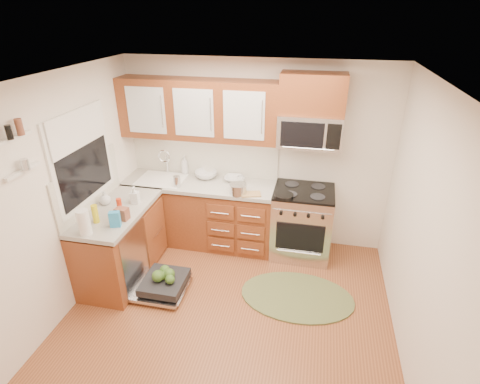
% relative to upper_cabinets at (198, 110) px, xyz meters
% --- Properties ---
extents(floor, '(3.50, 3.50, 0.00)m').
position_rel_upper_cabinets_xyz_m(floor, '(0.73, -1.57, -1.88)').
color(floor, brown).
rests_on(floor, ground).
extents(ceiling, '(3.50, 3.50, 0.00)m').
position_rel_upper_cabinets_xyz_m(ceiling, '(0.73, -1.57, 0.62)').
color(ceiling, white).
rests_on(ceiling, ground).
extents(wall_back, '(3.50, 0.04, 2.50)m').
position_rel_upper_cabinets_xyz_m(wall_back, '(0.73, 0.18, -0.62)').
color(wall_back, silver).
rests_on(wall_back, ground).
extents(wall_left, '(0.04, 3.50, 2.50)m').
position_rel_upper_cabinets_xyz_m(wall_left, '(-1.02, -1.57, -0.62)').
color(wall_left, silver).
rests_on(wall_left, ground).
extents(wall_right, '(0.04, 3.50, 2.50)m').
position_rel_upper_cabinets_xyz_m(wall_right, '(2.48, -1.57, -0.62)').
color(wall_right, silver).
rests_on(wall_right, ground).
extents(base_cabinet_back, '(2.05, 0.60, 0.85)m').
position_rel_upper_cabinets_xyz_m(base_cabinet_back, '(0.00, -0.12, -1.45)').
color(base_cabinet_back, '#642E16').
rests_on(base_cabinet_back, ground).
extents(base_cabinet_left, '(0.60, 1.25, 0.85)m').
position_rel_upper_cabinets_xyz_m(base_cabinet_left, '(-0.72, -1.05, -1.45)').
color(base_cabinet_left, '#642E16').
rests_on(base_cabinet_left, ground).
extents(countertop_back, '(2.07, 0.64, 0.05)m').
position_rel_upper_cabinets_xyz_m(countertop_back, '(0.00, -0.14, -0.97)').
color(countertop_back, '#ABA79D').
rests_on(countertop_back, base_cabinet_back).
extents(countertop_left, '(0.64, 1.27, 0.05)m').
position_rel_upper_cabinets_xyz_m(countertop_left, '(-0.71, -1.05, -0.97)').
color(countertop_left, '#ABA79D').
rests_on(countertop_left, base_cabinet_left).
extents(backsplash_back, '(2.05, 0.02, 0.57)m').
position_rel_upper_cabinets_xyz_m(backsplash_back, '(0.00, 0.16, -0.67)').
color(backsplash_back, silver).
rests_on(backsplash_back, ground).
extents(backsplash_left, '(0.02, 1.25, 0.57)m').
position_rel_upper_cabinets_xyz_m(backsplash_left, '(-1.01, -1.05, -0.67)').
color(backsplash_left, silver).
rests_on(backsplash_left, ground).
extents(upper_cabinets, '(2.05, 0.35, 0.75)m').
position_rel_upper_cabinets_xyz_m(upper_cabinets, '(0.00, 0.00, 0.00)').
color(upper_cabinets, '#642E16').
rests_on(upper_cabinets, ground).
extents(cabinet_over_mw, '(0.76, 0.35, 0.47)m').
position_rel_upper_cabinets_xyz_m(cabinet_over_mw, '(1.41, 0.00, 0.26)').
color(cabinet_over_mw, '#642E16').
rests_on(cabinet_over_mw, ground).
extents(range, '(0.76, 0.64, 0.95)m').
position_rel_upper_cabinets_xyz_m(range, '(1.41, -0.15, -1.40)').
color(range, silver).
rests_on(range, ground).
extents(microwave, '(0.76, 0.38, 0.40)m').
position_rel_upper_cabinets_xyz_m(microwave, '(1.41, -0.02, -0.18)').
color(microwave, silver).
rests_on(microwave, ground).
extents(sink, '(0.62, 0.50, 0.26)m').
position_rel_upper_cabinets_xyz_m(sink, '(-0.52, -0.16, -1.07)').
color(sink, white).
rests_on(sink, ground).
extents(dishwasher, '(0.70, 0.60, 0.20)m').
position_rel_upper_cabinets_xyz_m(dishwasher, '(-0.13, -1.27, -1.77)').
color(dishwasher, silver).
rests_on(dishwasher, ground).
extents(window, '(0.03, 1.05, 1.05)m').
position_rel_upper_cabinets_xyz_m(window, '(-1.01, -1.07, -0.32)').
color(window, white).
rests_on(window, ground).
extents(window_blind, '(0.02, 0.96, 0.40)m').
position_rel_upper_cabinets_xyz_m(window_blind, '(-0.98, -1.07, 0.00)').
color(window_blind, white).
rests_on(window_blind, ground).
extents(shelf_upper, '(0.04, 0.40, 0.03)m').
position_rel_upper_cabinets_xyz_m(shelf_upper, '(-0.99, -1.92, 0.17)').
color(shelf_upper, white).
rests_on(shelf_upper, ground).
extents(shelf_lower, '(0.04, 0.40, 0.03)m').
position_rel_upper_cabinets_xyz_m(shelf_lower, '(-0.99, -1.92, -0.12)').
color(shelf_lower, white).
rests_on(shelf_lower, ground).
extents(rug, '(1.49, 1.17, 0.02)m').
position_rel_upper_cabinets_xyz_m(rug, '(1.44, -1.05, -1.86)').
color(rug, olive).
rests_on(rug, ground).
extents(skillet, '(0.26, 0.26, 0.04)m').
position_rel_upper_cabinets_xyz_m(skillet, '(1.17, -0.40, -0.90)').
color(skillet, black).
rests_on(skillet, range).
extents(stock_pot, '(0.27, 0.27, 0.13)m').
position_rel_upper_cabinets_xyz_m(stock_pot, '(0.59, -0.35, -0.89)').
color(stock_pot, silver).
rests_on(stock_pot, countertop_back).
extents(cutting_board, '(0.28, 0.22, 0.02)m').
position_rel_upper_cabinets_xyz_m(cutting_board, '(0.76, -0.35, -0.94)').
color(cutting_board, '#A8844C').
rests_on(cutting_board, countertop_back).
extents(canister, '(0.10, 0.10, 0.15)m').
position_rel_upper_cabinets_xyz_m(canister, '(-0.23, -0.32, -0.88)').
color(canister, silver).
rests_on(canister, countertop_back).
extents(paper_towel_roll, '(0.14, 0.14, 0.28)m').
position_rel_upper_cabinets_xyz_m(paper_towel_roll, '(-0.75, -1.59, -0.81)').
color(paper_towel_roll, white).
rests_on(paper_towel_roll, countertop_left).
extents(mustard_bottle, '(0.07, 0.07, 0.21)m').
position_rel_upper_cabinets_xyz_m(mustard_bottle, '(-0.77, -1.36, -0.85)').
color(mustard_bottle, yellow).
rests_on(mustard_bottle, countertop_left).
extents(red_bottle, '(0.06, 0.06, 0.21)m').
position_rel_upper_cabinets_xyz_m(red_bottle, '(-0.59, -1.17, -0.84)').
color(red_bottle, red).
rests_on(red_bottle, countertop_left).
extents(wooden_box, '(0.15, 0.11, 0.14)m').
position_rel_upper_cabinets_xyz_m(wooden_box, '(-0.52, -1.24, -0.88)').
color(wooden_box, brown).
rests_on(wooden_box, countertop_left).
extents(blue_carton, '(0.12, 0.10, 0.18)m').
position_rel_upper_cabinets_xyz_m(blue_carton, '(-0.52, -1.40, -0.86)').
color(blue_carton, '#2986C1').
rests_on(blue_carton, countertop_left).
extents(bowl_a, '(0.25, 0.25, 0.06)m').
position_rel_upper_cabinets_xyz_m(bowl_a, '(0.45, 0.01, -0.92)').
color(bowl_a, '#999999').
rests_on(bowl_a, countertop_back).
extents(bowl_b, '(0.38, 0.38, 0.09)m').
position_rel_upper_cabinets_xyz_m(bowl_b, '(0.06, 0.03, -0.90)').
color(bowl_b, '#999999').
rests_on(bowl_b, countertop_back).
extents(cup, '(0.14, 0.14, 0.08)m').
position_rel_upper_cabinets_xyz_m(cup, '(0.55, -0.01, -0.91)').
color(cup, '#999999').
rests_on(cup, countertop_back).
extents(soap_bottle_a, '(0.11, 0.11, 0.26)m').
position_rel_upper_cabinets_xyz_m(soap_bottle_a, '(-0.27, 0.10, -0.82)').
color(soap_bottle_a, '#999999').
rests_on(soap_bottle_a, countertop_back).
extents(soap_bottle_b, '(0.11, 0.11, 0.21)m').
position_rel_upper_cabinets_xyz_m(soap_bottle_b, '(-0.56, -0.85, -0.85)').
color(soap_bottle_b, '#999999').
rests_on(soap_bottle_b, countertop_left).
extents(soap_bottle_c, '(0.17, 0.17, 0.17)m').
position_rel_upper_cabinets_xyz_m(soap_bottle_c, '(-0.90, -0.96, -0.87)').
color(soap_bottle_c, '#999999').
rests_on(soap_bottle_c, countertop_left).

